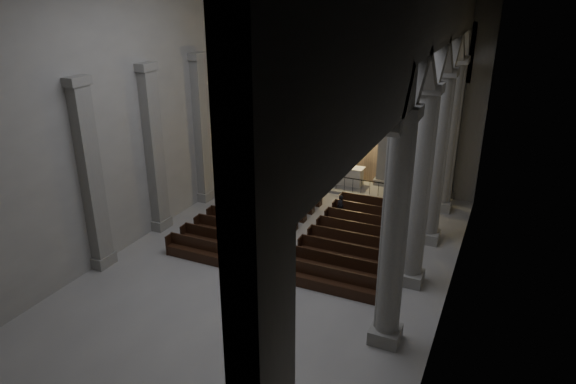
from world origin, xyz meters
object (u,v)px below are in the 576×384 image
(candle_stand_left, at_px, (300,180))
(altar_rail, at_px, (345,182))
(altar, at_px, (346,175))
(candle_stand_right, at_px, (394,195))
(pews, at_px, (303,231))
(worshipper, at_px, (341,206))

(candle_stand_left, bearing_deg, altar_rail, 0.74)
(altar, distance_m, candle_stand_right, 3.38)
(altar, xyz_separation_m, candle_stand_left, (-2.49, -1.10, -0.31))
(altar_rail, height_order, candle_stand_right, candle_stand_right)
(pews, height_order, worshipper, worshipper)
(candle_stand_right, relative_size, worshipper, 1.01)
(worshipper, bearing_deg, altar, 88.55)
(candle_stand_left, bearing_deg, pews, -65.71)
(altar, relative_size, candle_stand_left, 1.51)
(altar_rail, bearing_deg, candle_stand_right, 0.55)
(altar_rail, bearing_deg, pews, -90.00)
(altar_rail, height_order, candle_stand_left, candle_stand_left)
(altar_rail, distance_m, candle_stand_right, 2.93)
(altar_rail, relative_size, pews, 0.52)
(altar, xyz_separation_m, candle_stand_right, (3.20, -1.03, -0.37))
(altar_rail, bearing_deg, worshipper, -74.43)
(candle_stand_left, height_order, pews, candle_stand_left)
(altar, height_order, candle_stand_right, altar)
(altar, relative_size, candle_stand_right, 1.78)
(altar, relative_size, altar_rail, 0.43)
(altar, xyz_separation_m, pews, (0.29, -7.26, -0.39))
(altar_rail, relative_size, worshipper, 4.21)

